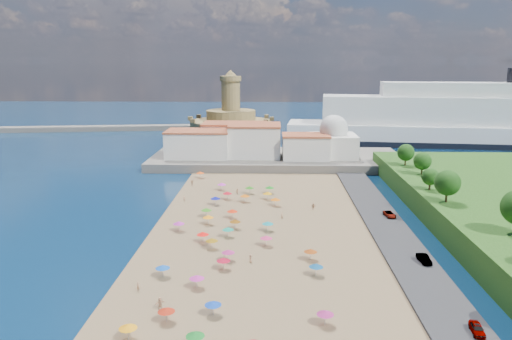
{
  "coord_description": "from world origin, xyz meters",
  "views": [
    {
      "loc": [
        8.27,
        -105.08,
        36.54
      ],
      "look_at": [
        4.0,
        25.0,
        8.0
      ],
      "focal_mm": 35.0,
      "sensor_mm": 36.0,
      "label": 1
    }
  ],
  "objects": [
    {
      "name": "ground",
      "position": [
        0.0,
        0.0,
        0.0
      ],
      "size": [
        700.0,
        700.0,
        0.0
      ],
      "primitive_type": "plane",
      "color": "#071938",
      "rests_on": "ground"
    },
    {
      "name": "terrace",
      "position": [
        10.0,
        73.0,
        1.5
      ],
      "size": [
        90.0,
        36.0,
        3.0
      ],
      "primitive_type": "cube",
      "color": "#59544C",
      "rests_on": "ground"
    },
    {
      "name": "jetty",
      "position": [
        -12.0,
        108.0,
        1.2
      ],
      "size": [
        18.0,
        70.0,
        2.4
      ],
      "primitive_type": "cube",
      "color": "#59544C",
      "rests_on": "ground"
    },
    {
      "name": "breakwater",
      "position": [
        -110.0,
        153.0,
        1.3
      ],
      "size": [
        199.03,
        34.77,
        2.6
      ],
      "primitive_type": "cube",
      "rotation": [
        0.0,
        0.0,
        0.14
      ],
      "color": "#59544C",
      "rests_on": "ground"
    },
    {
      "name": "waterfront_buildings",
      "position": [
        -3.05,
        73.64,
        7.88
      ],
      "size": [
        57.0,
        29.0,
        11.0
      ],
      "color": "silver",
      "rests_on": "terrace"
    },
    {
      "name": "domed_building",
      "position": [
        30.0,
        71.0,
        8.97
      ],
      "size": [
        16.0,
        16.0,
        15.0
      ],
      "color": "silver",
      "rests_on": "terrace"
    },
    {
      "name": "fortress",
      "position": [
        -12.0,
        138.0,
        6.68
      ],
      "size": [
        40.0,
        40.0,
        32.4
      ],
      "color": "#99814C",
      "rests_on": "ground"
    },
    {
      "name": "cruise_ship",
      "position": [
        91.99,
        115.39,
        9.95
      ],
      "size": [
        155.26,
        39.59,
        33.59
      ],
      "color": "black",
      "rests_on": "ground"
    },
    {
      "name": "beach_parasols",
      "position": [
        -0.16,
        -16.48,
        2.15
      ],
      "size": [
        32.82,
        113.7,
        2.2
      ],
      "color": "gray",
      "rests_on": "beach"
    },
    {
      "name": "beachgoers",
      "position": [
        -4.49,
        -6.8,
        1.11
      ],
      "size": [
        37.65,
        97.19,
        1.9
      ],
      "color": "tan",
      "rests_on": "beach"
    },
    {
      "name": "parked_cars",
      "position": [
        36.0,
        -15.17,
        1.36
      ],
      "size": [
        2.59,
        55.73,
        1.43
      ],
      "color": "gray",
      "rests_on": "promenade"
    },
    {
      "name": "hillside_trees",
      "position": [
        48.66,
        -10.61,
        10.19
      ],
      "size": [
        12.88,
        105.04,
        8.25
      ],
      "color": "#382314",
      "rests_on": "hillside"
    }
  ]
}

